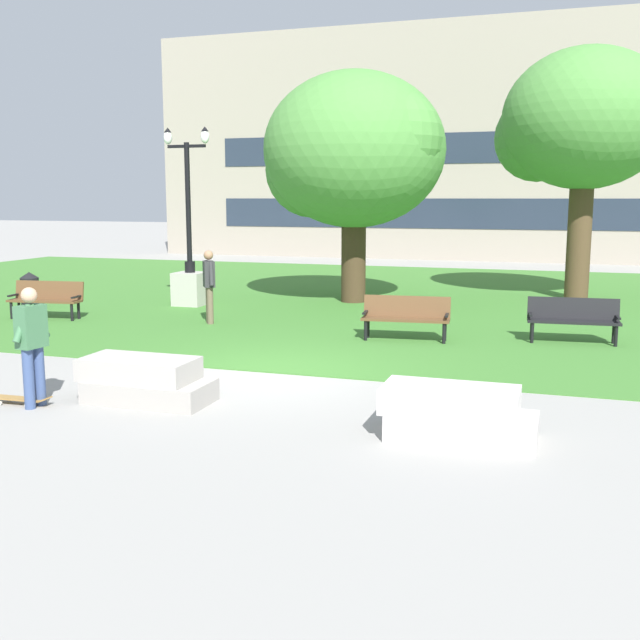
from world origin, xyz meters
TOP-DOWN VIEW (x-y plane):
  - ground_plane at (0.00, 0.00)m, footprint 140.00×140.00m
  - grass_lawn at (0.00, 10.00)m, footprint 40.00×20.00m
  - concrete_block_center at (-1.11, -2.21)m, footprint 1.89×0.90m
  - concrete_block_left at (3.43, -2.50)m, footprint 1.88×0.90m
  - person_skateboarder at (-2.44, -2.95)m, footprint 0.29×0.61m
  - skateboard at (-2.77, -2.92)m, footprint 1.03×0.27m
  - park_bench_near_left at (1.55, 3.60)m, footprint 1.84×0.70m
  - park_bench_near_right at (4.84, 4.38)m, footprint 1.83×0.67m
  - park_bench_far_left at (-7.36, 3.65)m, footprint 1.85×0.75m
  - lamp_post_right at (-5.10, 6.78)m, footprint 1.32×0.80m
  - tree_far_right at (4.93, 11.33)m, footprint 4.84×4.61m
  - tree_far_left at (-1.10, 8.84)m, footprint 5.25×5.00m
  - trash_bin at (-8.95, 5.00)m, footprint 0.49×0.49m
  - person_bystander_near_lawn at (-3.25, 4.21)m, footprint 0.48×0.55m
  - building_facade_distant at (-1.61, 24.50)m, footprint 27.81×1.03m

SIDE VIEW (x-z plane):
  - ground_plane at x=0.00m, z-range 0.00..0.00m
  - grass_lawn at x=0.00m, z-range 0.00..0.02m
  - skateboard at x=-2.77m, z-range 0.02..0.15m
  - concrete_block_center at x=-1.11m, z-range -0.01..0.63m
  - concrete_block_left at x=3.43m, z-range -0.01..0.63m
  - trash_bin at x=-8.95m, z-range 0.02..0.98m
  - park_bench_near_left at x=1.55m, z-range 0.09..0.99m
  - park_bench_near_right at x=4.84m, z-range 0.09..0.99m
  - park_bench_far_left at x=-7.36m, z-range 0.09..0.99m
  - person_skateboarder at x=-2.44m, z-range 0.11..1.82m
  - person_bystander_near_lawn at x=-3.25m, z-range 0.13..1.84m
  - lamp_post_right at x=-5.10m, z-range -1.39..3.38m
  - tree_far_left at x=-1.10m, z-range 0.99..7.33m
  - tree_far_right at x=4.93m, z-range 1.50..8.56m
  - building_facade_distant at x=-1.61m, z-range -0.01..10.95m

